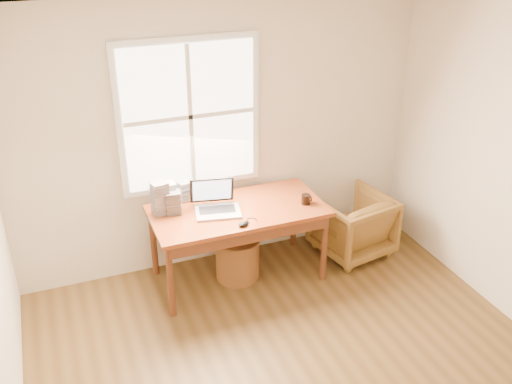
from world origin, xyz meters
TOP-DOWN VIEW (x-y plane):
  - room_shell at (-0.02, 0.16)m, footprint 4.04×4.54m
  - desk at (0.00, 1.80)m, footprint 1.60×0.80m
  - armchair at (1.24, 1.80)m, footprint 0.80×0.82m
  - wicker_stool at (-0.01, 1.80)m, footprint 0.49×0.49m
  - laptop at (-0.19, 1.78)m, footprint 0.43×0.44m
  - mouse at (-0.06, 1.48)m, footprint 0.12×0.09m
  - coffee_mug at (0.62, 1.66)m, footprint 0.10×0.10m
  - cd_stack_a at (-0.59, 2.02)m, footprint 0.15×0.13m
  - cd_stack_b at (-0.57, 1.94)m, footprint 0.14×0.13m
  - cd_stack_c at (-0.67, 1.96)m, footprint 0.16×0.14m
  - cd_stack_d at (-0.39, 2.16)m, footprint 0.17×0.16m

SIDE VIEW (x-z plane):
  - wicker_stool at x=-0.01m, z-range 0.00..0.42m
  - armchair at x=1.24m, z-range 0.00..0.64m
  - desk at x=0.00m, z-range 0.71..0.75m
  - mouse at x=-0.06m, z-range 0.75..0.79m
  - coffee_mug at x=0.62m, z-range 0.75..0.84m
  - cd_stack_d at x=-0.39m, z-range 0.75..0.94m
  - cd_stack_b at x=-0.57m, z-range 0.75..0.96m
  - cd_stack_a at x=-0.59m, z-range 0.75..1.01m
  - laptop at x=-0.19m, z-range 0.75..1.02m
  - cd_stack_c at x=-0.67m, z-range 0.75..1.06m
  - room_shell at x=-0.02m, z-range 0.00..2.64m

